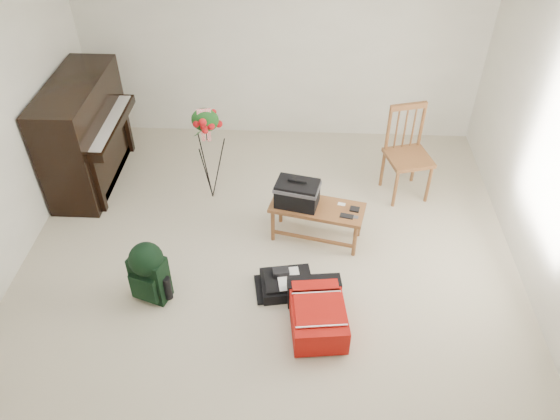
# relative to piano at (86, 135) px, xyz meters

# --- Properties ---
(floor) EXTENTS (5.00, 5.50, 0.01)m
(floor) POSITION_rel_piano_xyz_m (2.19, -1.60, -0.60)
(floor) COLOR beige
(floor) RESTS_ON ground
(ceiling) EXTENTS (5.00, 5.50, 0.01)m
(ceiling) POSITION_rel_piano_xyz_m (2.19, -1.60, 1.90)
(ceiling) COLOR white
(ceiling) RESTS_ON wall_back
(wall_back) EXTENTS (5.00, 0.04, 2.50)m
(wall_back) POSITION_rel_piano_xyz_m (2.19, 1.15, 0.65)
(wall_back) COLOR white
(wall_back) RESTS_ON floor
(piano) EXTENTS (0.71, 1.50, 1.25)m
(piano) POSITION_rel_piano_xyz_m (0.00, 0.00, 0.00)
(piano) COLOR black
(piano) RESTS_ON floor
(bench) EXTENTS (1.02, 0.58, 0.74)m
(bench) POSITION_rel_piano_xyz_m (2.52, -0.95, -0.08)
(bench) COLOR brown
(bench) RESTS_ON floor
(dining_chair) EXTENTS (0.57, 0.57, 1.07)m
(dining_chair) POSITION_rel_piano_xyz_m (3.68, -0.09, -0.08)
(dining_chair) COLOR brown
(dining_chair) RESTS_ON floor
(red_suitcase) EXTENTS (0.55, 0.75, 0.30)m
(red_suitcase) POSITION_rel_piano_xyz_m (2.67, -2.05, -0.44)
(red_suitcase) COLOR red
(red_suitcase) RESTS_ON floor
(black_duffel) EXTENTS (0.55, 0.47, 0.20)m
(black_duffel) POSITION_rel_piano_xyz_m (2.38, -1.68, -0.53)
(black_duffel) COLOR black
(black_duffel) RESTS_ON floor
(green_backpack) EXTENTS (0.37, 0.34, 0.65)m
(green_backpack) POSITION_rel_piano_xyz_m (1.12, -1.83, -0.24)
(green_backpack) COLOR black
(green_backpack) RESTS_ON floor
(flower_stand) EXTENTS (0.44, 0.44, 1.19)m
(flower_stand) POSITION_rel_piano_xyz_m (1.46, -0.30, -0.02)
(flower_stand) COLOR black
(flower_stand) RESTS_ON floor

